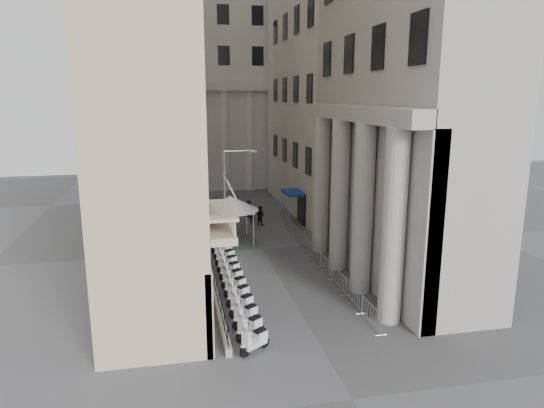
{
  "coord_description": "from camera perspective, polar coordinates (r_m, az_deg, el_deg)",
  "views": [
    {
      "loc": [
        -6.39,
        -15.57,
        11.41
      ],
      "look_at": [
        -0.13,
        14.72,
        4.5
      ],
      "focal_mm": 32.0,
      "sensor_mm": 36.0,
      "label": 1
    }
  ],
  "objects": [
    {
      "name": "info_kiosk",
      "position": [
        36.02,
        -4.96,
        -4.52
      ],
      "size": [
        0.34,
        0.8,
        1.66
      ],
      "rotation": [
        0.0,
        0.0,
        -0.12
      ],
      "color": "black",
      "rests_on": "ground"
    },
    {
      "name": "scooter_8",
      "position": [
        32.72,
        -5.18,
        -7.87
      ],
      "size": [
        1.48,
        1.24,
        1.5
      ],
      "primitive_type": null,
      "rotation": [
        0.0,
        0.0,
        2.16
      ],
      "color": "silver",
      "rests_on": "ground"
    },
    {
      "name": "pedestrian_c",
      "position": [
        46.54,
        -2.72,
        -0.56
      ],
      "size": [
        0.91,
        0.7,
        1.66
      ],
      "primitive_type": "imported",
      "rotation": [
        0.0,
        0.0,
        3.38
      ],
      "color": "black",
      "rests_on": "ground"
    },
    {
      "name": "scooter_10",
      "position": [
        35.22,
        -5.68,
        -6.37
      ],
      "size": [
        1.48,
        1.24,
        1.5
      ],
      "primitive_type": null,
      "rotation": [
        0.0,
        0.0,
        2.16
      ],
      "color": "silver",
      "rests_on": "ground"
    },
    {
      "name": "iron_fence",
      "position": [
        35.51,
        -7.72,
        -6.26
      ],
      "size": [
        0.3,
        28.0,
        1.4
      ],
      "primitive_type": null,
      "color": "black",
      "rests_on": "ground"
    },
    {
      "name": "scooter_9",
      "position": [
        33.97,
        -5.44,
        -7.09
      ],
      "size": [
        1.48,
        1.24,
        1.5
      ],
      "primitive_type": null,
      "rotation": [
        0.0,
        0.0,
        2.16
      ],
      "color": "silver",
      "rests_on": "ground"
    },
    {
      "name": "left_building",
      "position": [
        38.0,
        -14.15,
        20.7
      ],
      "size": [
        5.0,
        36.0,
        34.0
      ],
      "primitive_type": "cube",
      "color": "#BBAF90",
      "rests_on": "ground"
    },
    {
      "name": "pedestrian_b",
      "position": [
        43.63,
        -1.41,
        -1.36
      ],
      "size": [
        1.09,
        1.09,
        1.79
      ],
      "primitive_type": "imported",
      "rotation": [
        0.0,
        0.0,
        2.37
      ],
      "color": "black",
      "rests_on": "ground"
    },
    {
      "name": "barrier_1",
      "position": [
        28.08,
        9.55,
        -11.57
      ],
      "size": [
        0.6,
        2.4,
        1.1
      ],
      "primitive_type": null,
      "color": "#ACAFB4",
      "rests_on": "ground"
    },
    {
      "name": "scooter_7",
      "position": [
        31.48,
        -4.89,
        -8.7
      ],
      "size": [
        1.48,
        1.24,
        1.5
      ],
      "primitive_type": null,
      "rotation": [
        0.0,
        0.0,
        2.16
      ],
      "color": "silver",
      "rests_on": "ground"
    },
    {
      "name": "scooter_5",
      "position": [
        29.03,
        -4.25,
        -10.59
      ],
      "size": [
        1.48,
        1.24,
        1.5
      ],
      "primitive_type": null,
      "rotation": [
        0.0,
        0.0,
        2.16
      ],
      "color": "silver",
      "rests_on": "ground"
    },
    {
      "name": "scooter_1",
      "position": [
        24.26,
        -2.54,
        -15.47
      ],
      "size": [
        1.48,
        1.24,
        1.5
      ],
      "primitive_type": null,
      "rotation": [
        0.0,
        0.0,
        2.16
      ],
      "color": "silver",
      "rests_on": "ground"
    },
    {
      "name": "barrier_5",
      "position": [
        36.94,
        3.96,
        -5.43
      ],
      "size": [
        0.6,
        2.4,
        1.1
      ],
      "primitive_type": null,
      "color": "#ACAFB4",
      "rests_on": "ground"
    },
    {
      "name": "street_lamp",
      "position": [
        35.51,
        -5.15,
        1.31
      ],
      "size": [
        2.48,
        0.41,
        7.59
      ],
      "rotation": [
        0.0,
        0.0,
        0.09
      ],
      "color": "gray",
      "rests_on": "ground"
    },
    {
      "name": "ground",
      "position": [
        20.33,
        9.47,
        -21.74
      ],
      "size": [
        120.0,
        120.0,
        0.0
      ],
      "primitive_type": "plane",
      "color": "#444446",
      "rests_on": "ground"
    },
    {
      "name": "barrier_3",
      "position": [
        32.42,
        6.36,
        -8.09
      ],
      "size": [
        0.6,
        2.4,
        1.1
      ],
      "primitive_type": null,
      "color": "#ACAFB4",
      "rests_on": "ground"
    },
    {
      "name": "flag",
      "position": [
        23.64,
        -4.6,
        -16.31
      ],
      "size": [
        1.0,
        1.4,
        8.2
      ],
      "primitive_type": null,
      "color": "#9E0C11",
      "rests_on": "ground"
    },
    {
      "name": "far_building",
      "position": [
        63.99,
        -6.16,
        15.74
      ],
      "size": [
        22.0,
        10.0,
        30.0
      ],
      "primitive_type": "cube",
      "color": "beige",
      "rests_on": "ground"
    },
    {
      "name": "scooter_12",
      "position": [
        37.74,
        -6.11,
        -5.08
      ],
      "size": [
        1.48,
        1.24,
        1.5
      ],
      "primitive_type": null,
      "rotation": [
        0.0,
        0.0,
        2.16
      ],
      "color": "silver",
      "rests_on": "ground"
    },
    {
      "name": "barrier_6",
      "position": [
        39.24,
        2.98,
        -4.33
      ],
      "size": [
        0.6,
        2.4,
        1.1
      ],
      "primitive_type": null,
      "color": "#ACAFB4",
      "rests_on": "ground"
    },
    {
      "name": "scooter_6",
      "position": [
        30.25,
        -4.59,
        -9.61
      ],
      "size": [
        1.48,
        1.24,
        1.5
      ],
      "primitive_type": null,
      "rotation": [
        0.0,
        0.0,
        2.16
      ],
      "color": "silver",
      "rests_on": "ground"
    },
    {
      "name": "scooter_14",
      "position": [
        40.28,
        -6.49,
        -3.94
      ],
      "size": [
        1.48,
        1.24,
        1.5
      ],
      "primitive_type": null,
      "rotation": [
        0.0,
        0.0,
        2.16
      ],
      "color": "silver",
      "rests_on": "ground"
    },
    {
      "name": "barrier_2",
      "position": [
        30.23,
        7.83,
        -9.71
      ],
      "size": [
        0.6,
        2.4,
        1.1
      ],
      "primitive_type": null,
      "color": "#ACAFB4",
      "rests_on": "ground"
    },
    {
      "name": "scooter_4",
      "position": [
        27.82,
        -3.88,
        -11.65
      ],
      "size": [
        1.48,
        1.24,
        1.5
      ],
      "primitive_type": null,
      "rotation": [
        0.0,
        0.0,
        2.16
      ],
      "color": "silver",
      "rests_on": "ground"
    },
    {
      "name": "barrier_4",
      "position": [
        34.66,
        5.08,
        -6.67
      ],
      "size": [
        0.6,
        2.4,
        1.1
      ],
      "primitive_type": null,
      "color": "#ACAFB4",
      "rests_on": "ground"
    },
    {
      "name": "barrier_0",
      "position": [
        25.99,
        11.59,
        -13.72
      ],
      "size": [
        0.6,
        2.4,
        1.1
      ],
      "primitive_type": null,
      "color": "#ACAFB4",
      "rests_on": "ground"
    },
    {
      "name": "scooter_3",
      "position": [
        26.62,
        -3.48,
        -12.81
      ],
      "size": [
        1.48,
        1.24,
        1.5
      ],
      "primitive_type": null,
      "rotation": [
        0.0,
        0.0,
        2.16
      ],
      "color": "silver",
      "rests_on": "ground"
    },
    {
      "name": "barrier_7",
      "position": [
        41.56,
        2.11,
        -3.35
      ],
      "size": [
        0.6,
        2.4,
        1.1
      ],
      "primitive_type": null,
      "color": "#ACAFB4",
      "rests_on": "ground"
    },
    {
      "name": "security_tent",
      "position": [
        38.49,
        -4.91,
        0.05
      ],
      "size": [
        4.54,
        4.54,
        3.69
      ],
      "color": "silver",
      "rests_on": "ground"
    },
    {
      "name": "blue_awning",
      "position": [
        44.37,
        2.47,
        -2.32
      ],
      "size": [
        1.6,
        3.0,
        3.0
      ],
      "primitive_type": null,
      "color": "navy",
      "rests_on": "ground"
    },
    {
      "name": "scooter_0",
      "position": [
        23.11,
        -1.99,
        -17.0
      ],
      "size": [
        1.48,
        1.24,
        1.5
      ],
      "primitive_type": null,
      "rotation": [
        0.0,
        0.0,
        2.16
      ],
      "color": "silver",
      "rests_on": "ground"
    },
    {
      "name": "scooter_11",
      "position": [
        36.48,
        -5.91,
        -5.7
      ],
      "size": [
        1.48,
        1.24,
        1.5
      ],
      "primitive_type": null,
      "rotation": [
        0.0,
        0.0,
        2.16
      ],
      "color": "silver",
      "rests_on": "ground"
    },
    {
      "name": "scooter_2",
      "position": [
        25.43,
        -3.03,
        -14.08
      ],
      "size": [
        1.48,
        1.24,
        1.5
      ],
      "primitive_type": null,
      "rotation": [
        0.0,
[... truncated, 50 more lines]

